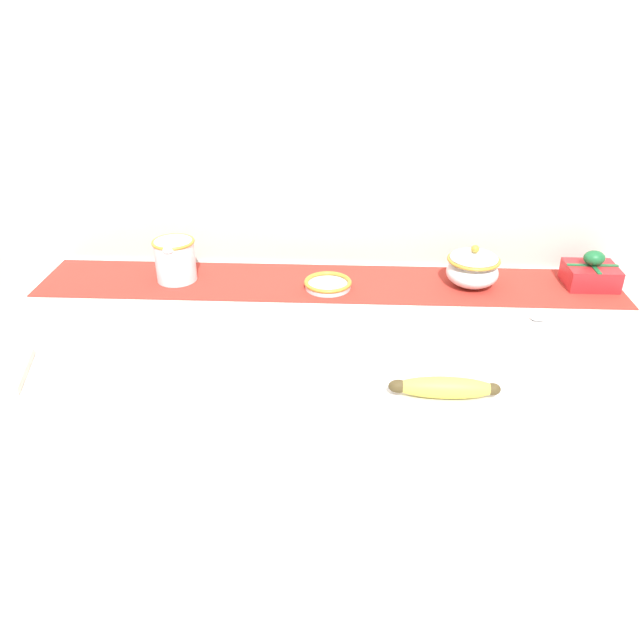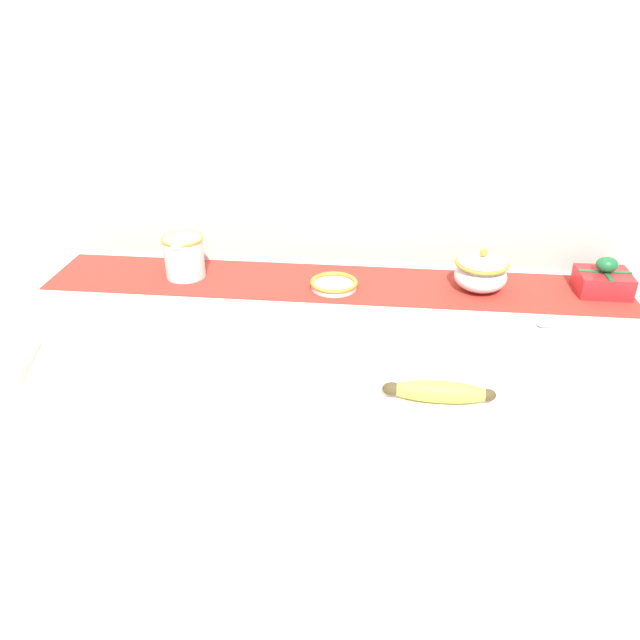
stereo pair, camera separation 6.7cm
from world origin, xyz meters
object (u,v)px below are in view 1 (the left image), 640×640
Objects in this scene: sugar_bowl at (473,268)px; small_dish at (327,284)px; gift_box at (591,273)px; cream_pitcher at (175,258)px; spoon at (534,319)px; banana at (444,388)px.

sugar_bowl reaches higher than small_dish.
small_dish is at bearing -175.91° from gift_box.
cream_pitcher is 0.73m from sugar_bowl.
cream_pitcher is 0.86m from spoon.
banana is at bearing -104.89° from sugar_bowl.
banana is (0.23, -0.44, 0.01)m from small_dish.
cream_pitcher is at bearing 142.01° from banana.
spoon is at bearing 51.87° from banana.
banana is 1.65× the size of gift_box.
small_dish is (0.38, -0.03, -0.05)m from cream_pitcher.
sugar_bowl is 0.63× the size of banana.
small_dish is 0.65m from gift_box.
gift_box reaches higher than spoon.
cream_pitcher is at bearing -179.18° from gift_box.
small_dish is 0.50m from banana.
sugar_bowl reaches higher than banana.
cream_pitcher is 0.96× the size of sugar_bowl.
banana reaches higher than small_dish.
small_dish is 0.49m from spoon.
cream_pitcher is at bearing 175.24° from small_dish.
gift_box is at bearing 0.82° from cream_pitcher.
cream_pitcher is 1.05× the size of small_dish.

